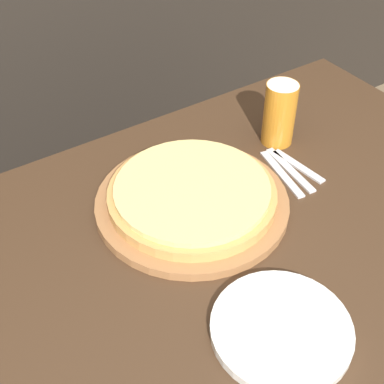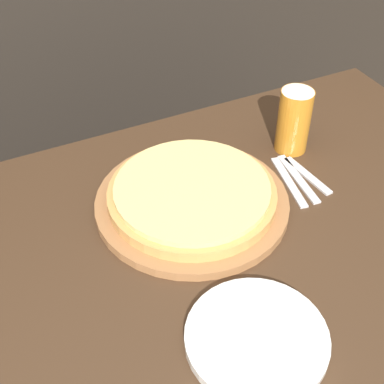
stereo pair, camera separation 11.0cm
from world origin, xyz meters
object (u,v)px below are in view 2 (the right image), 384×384
object	(u,v)px
fork	(289,182)
spoon	(307,175)
pizza_on_board	(192,197)
beer_glass	(294,118)
dinner_plate	(257,338)
dinner_knife	(298,179)

from	to	relation	value
fork	spoon	world-z (taller)	same
pizza_on_board	beer_glass	bearing A→B (deg)	15.48
fork	dinner_plate	bearing A→B (deg)	-130.69
fork	dinner_knife	world-z (taller)	same
fork	dinner_knife	bearing A→B (deg)	0.00
pizza_on_board	fork	distance (m)	0.23
pizza_on_board	beer_glass	distance (m)	0.32
spoon	beer_glass	bearing A→B (deg)	77.48
dinner_plate	dinner_knife	bearing A→B (deg)	46.80
pizza_on_board	spoon	size ratio (longest dim) A/B	2.75
pizza_on_board	dinner_knife	bearing A→B (deg)	-5.36
pizza_on_board	beer_glass	size ratio (longest dim) A/B	2.63
beer_glass	spoon	world-z (taller)	beer_glass
dinner_knife	dinner_plate	bearing A→B (deg)	-133.20
fork	dinner_knife	distance (m)	0.03
dinner_knife	spoon	size ratio (longest dim) A/B	1.17
beer_glass	fork	bearing A→B (deg)	-124.65
beer_glass	dinner_knife	bearing A→B (deg)	-114.54
dinner_plate	fork	world-z (taller)	dinner_plate
dinner_plate	dinner_knife	distance (m)	0.43
dinner_knife	beer_glass	bearing A→B (deg)	65.46
fork	beer_glass	bearing A→B (deg)	55.35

